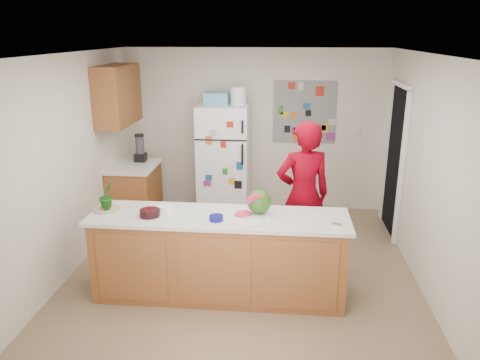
# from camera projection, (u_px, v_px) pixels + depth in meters

# --- Properties ---
(floor) EXTENTS (4.00, 4.50, 0.02)m
(floor) POSITION_uv_depth(u_px,v_px,m) (242.00, 273.00, 5.54)
(floor) COLOR brown
(floor) RESTS_ON ground
(wall_back) EXTENTS (4.00, 0.02, 2.50)m
(wall_back) POSITION_uv_depth(u_px,v_px,m) (255.00, 130.00, 7.30)
(wall_back) COLOR beige
(wall_back) RESTS_ON ground
(wall_left) EXTENTS (0.02, 4.50, 2.50)m
(wall_left) POSITION_uv_depth(u_px,v_px,m) (67.00, 167.00, 5.33)
(wall_left) COLOR beige
(wall_left) RESTS_ON ground
(wall_right) EXTENTS (0.02, 4.50, 2.50)m
(wall_right) POSITION_uv_depth(u_px,v_px,m) (430.00, 176.00, 4.97)
(wall_right) COLOR beige
(wall_right) RESTS_ON ground
(ceiling) EXTENTS (4.00, 4.50, 0.02)m
(ceiling) POSITION_uv_depth(u_px,v_px,m) (243.00, 53.00, 4.77)
(ceiling) COLOR white
(ceiling) RESTS_ON wall_back
(doorway) EXTENTS (0.03, 0.85, 2.04)m
(doorway) POSITION_uv_depth(u_px,v_px,m) (395.00, 161.00, 6.42)
(doorway) COLOR black
(doorway) RESTS_ON ground
(peninsula_base) EXTENTS (2.60, 0.62, 0.88)m
(peninsula_base) POSITION_uv_depth(u_px,v_px,m) (219.00, 258.00, 4.94)
(peninsula_base) COLOR brown
(peninsula_base) RESTS_ON floor
(peninsula_top) EXTENTS (2.68, 0.70, 0.04)m
(peninsula_top) POSITION_uv_depth(u_px,v_px,m) (219.00, 217.00, 4.80)
(peninsula_top) COLOR silver
(peninsula_top) RESTS_ON peninsula_base
(side_counter_base) EXTENTS (0.60, 0.80, 0.86)m
(side_counter_base) POSITION_uv_depth(u_px,v_px,m) (136.00, 196.00, 6.83)
(side_counter_base) COLOR brown
(side_counter_base) RESTS_ON floor
(side_counter_top) EXTENTS (0.64, 0.84, 0.04)m
(side_counter_top) POSITION_uv_depth(u_px,v_px,m) (133.00, 166.00, 6.70)
(side_counter_top) COLOR silver
(side_counter_top) RESTS_ON side_counter_base
(upper_cabinets) EXTENTS (0.35, 1.00, 0.80)m
(upper_cabinets) POSITION_uv_depth(u_px,v_px,m) (118.00, 95.00, 6.35)
(upper_cabinets) COLOR brown
(upper_cabinets) RESTS_ON wall_left
(refrigerator) EXTENTS (0.75, 0.70, 1.70)m
(refrigerator) POSITION_uv_depth(u_px,v_px,m) (224.00, 161.00, 7.10)
(refrigerator) COLOR silver
(refrigerator) RESTS_ON floor
(fridge_top_bin) EXTENTS (0.35, 0.28, 0.18)m
(fridge_top_bin) POSITION_uv_depth(u_px,v_px,m) (216.00, 98.00, 6.82)
(fridge_top_bin) COLOR #5999B2
(fridge_top_bin) RESTS_ON refrigerator
(photo_collage) EXTENTS (0.95, 0.01, 0.95)m
(photo_collage) POSITION_uv_depth(u_px,v_px,m) (304.00, 112.00, 7.12)
(photo_collage) COLOR slate
(photo_collage) RESTS_ON wall_back
(person) EXTENTS (0.74, 0.59, 1.78)m
(person) POSITION_uv_depth(u_px,v_px,m) (303.00, 196.00, 5.46)
(person) COLOR #71000D
(person) RESTS_ON floor
(blender_appliance) EXTENTS (0.13, 0.13, 0.38)m
(blender_appliance) POSITION_uv_depth(u_px,v_px,m) (140.00, 149.00, 6.82)
(blender_appliance) COLOR black
(blender_appliance) RESTS_ON side_counter_top
(cutting_board) EXTENTS (0.39, 0.29, 0.01)m
(cutting_board) POSITION_uv_depth(u_px,v_px,m) (253.00, 214.00, 4.82)
(cutting_board) COLOR silver
(cutting_board) RESTS_ON peninsula_top
(watermelon) EXTENTS (0.25, 0.25, 0.25)m
(watermelon) POSITION_uv_depth(u_px,v_px,m) (259.00, 202.00, 4.79)
(watermelon) COLOR #204F17
(watermelon) RESTS_ON cutting_board
(watermelon_slice) EXTENTS (0.16, 0.16, 0.02)m
(watermelon_slice) POSITION_uv_depth(u_px,v_px,m) (243.00, 214.00, 4.77)
(watermelon_slice) COLOR red
(watermelon_slice) RESTS_ON cutting_board
(cherry_bowl) EXTENTS (0.22, 0.22, 0.07)m
(cherry_bowl) POSITION_uv_depth(u_px,v_px,m) (150.00, 213.00, 4.77)
(cherry_bowl) COLOR black
(cherry_bowl) RESTS_ON peninsula_top
(white_bowl) EXTENTS (0.22, 0.22, 0.06)m
(white_bowl) POSITION_uv_depth(u_px,v_px,m) (165.00, 208.00, 4.93)
(white_bowl) COLOR white
(white_bowl) RESTS_ON peninsula_top
(cobalt_bowl) EXTENTS (0.17, 0.17, 0.05)m
(cobalt_bowl) POSITION_uv_depth(u_px,v_px,m) (216.00, 218.00, 4.67)
(cobalt_bowl) COLOR #0C0A6A
(cobalt_bowl) RESTS_ON peninsula_top
(plate) EXTENTS (0.30, 0.30, 0.02)m
(plate) POSITION_uv_depth(u_px,v_px,m) (107.00, 209.00, 4.94)
(plate) COLOR #C0AB90
(plate) RESTS_ON peninsula_top
(paper_towel) EXTENTS (0.20, 0.19, 0.02)m
(paper_towel) POSITION_uv_depth(u_px,v_px,m) (253.00, 219.00, 4.69)
(paper_towel) COLOR silver
(paper_towel) RESTS_ON peninsula_top
(keys) EXTENTS (0.10, 0.07, 0.01)m
(keys) POSITION_uv_depth(u_px,v_px,m) (337.00, 224.00, 4.56)
(keys) COLOR gray
(keys) RESTS_ON peninsula_top
(potted_plant) EXTENTS (0.19, 0.21, 0.32)m
(potted_plant) POSITION_uv_depth(u_px,v_px,m) (107.00, 195.00, 4.90)
(potted_plant) COLOR #0C3D12
(potted_plant) RESTS_ON peninsula_top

